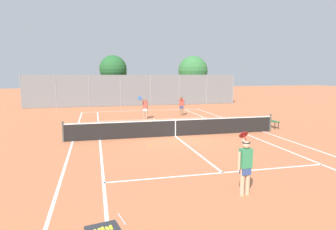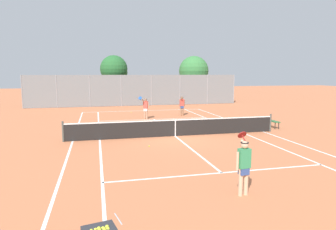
# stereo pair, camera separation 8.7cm
# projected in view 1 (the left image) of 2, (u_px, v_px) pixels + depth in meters

# --- Properties ---
(ground_plane) EXTENTS (120.00, 120.00, 0.00)m
(ground_plane) POSITION_uv_depth(u_px,v_px,m) (175.00, 136.00, 16.76)
(ground_plane) COLOR #C67047
(court_line_markings) EXTENTS (11.10, 23.90, 0.01)m
(court_line_markings) POSITION_uv_depth(u_px,v_px,m) (175.00, 136.00, 16.76)
(court_line_markings) COLOR white
(court_line_markings) RESTS_ON ground
(tennis_net) EXTENTS (12.00, 0.10, 1.07)m
(tennis_net) POSITION_uv_depth(u_px,v_px,m) (175.00, 127.00, 16.69)
(tennis_net) COLOR #474C47
(tennis_net) RESTS_ON ground
(player_near_side) EXTENTS (0.61, 0.78, 1.77)m
(player_near_side) POSITION_uv_depth(u_px,v_px,m) (245.00, 164.00, 8.56)
(player_near_side) COLOR #D8A884
(player_near_side) RESTS_ON ground
(player_far_left) EXTENTS (0.87, 0.67, 1.77)m
(player_far_left) POSITION_uv_depth(u_px,v_px,m) (145.00, 107.00, 22.89)
(player_far_left) COLOR tan
(player_far_left) RESTS_ON ground
(player_far_right) EXTENTS (0.44, 0.50, 1.60)m
(player_far_right) POSITION_uv_depth(u_px,v_px,m) (182.00, 105.00, 24.78)
(player_far_right) COLOR #936B4C
(player_far_right) RESTS_ON ground
(loose_tennis_ball_0) EXTENTS (0.07, 0.07, 0.07)m
(loose_tennis_ball_0) POSITION_uv_depth(u_px,v_px,m) (131.00, 112.00, 26.85)
(loose_tennis_ball_0) COLOR #D1DB33
(loose_tennis_ball_0) RESTS_ON ground
(loose_tennis_ball_2) EXTENTS (0.07, 0.07, 0.07)m
(loose_tennis_ball_2) POSITION_uv_depth(u_px,v_px,m) (196.00, 125.00, 20.23)
(loose_tennis_ball_2) COLOR #D1DB33
(loose_tennis_ball_2) RESTS_ON ground
(loose_tennis_ball_3) EXTENTS (0.07, 0.07, 0.07)m
(loose_tennis_ball_3) POSITION_uv_depth(u_px,v_px,m) (150.00, 146.00, 14.33)
(loose_tennis_ball_3) COLOR #D1DB33
(loose_tennis_ball_3) RESTS_ON ground
(courtside_bench) EXTENTS (0.36, 1.50, 0.47)m
(courtside_bench) POSITION_uv_depth(u_px,v_px,m) (271.00, 121.00, 19.50)
(courtside_bench) COLOR #2D6638
(courtside_bench) RESTS_ON ground
(back_fence) EXTENTS (22.90, 0.08, 3.35)m
(back_fence) POSITION_uv_depth(u_px,v_px,m) (136.00, 90.00, 32.26)
(back_fence) COLOR gray
(back_fence) RESTS_ON ground
(tree_behind_left) EXTENTS (3.15, 3.13, 5.56)m
(tree_behind_left) POSITION_uv_depth(u_px,v_px,m) (114.00, 70.00, 34.53)
(tree_behind_left) COLOR brown
(tree_behind_left) RESTS_ON ground
(tree_behind_right) EXTENTS (3.70, 3.70, 5.65)m
(tree_behind_right) POSITION_uv_depth(u_px,v_px,m) (193.00, 72.00, 37.60)
(tree_behind_right) COLOR brown
(tree_behind_right) RESTS_ON ground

